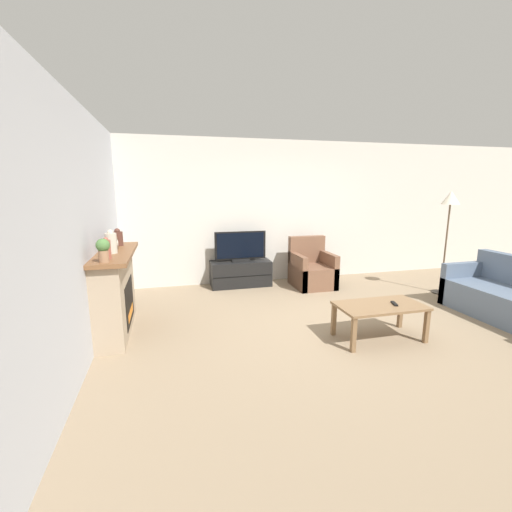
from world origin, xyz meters
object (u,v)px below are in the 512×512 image
object	(u,v)px
mantel_vase_centre_left	(111,242)
armchair	(312,271)
fireplace	(115,291)
floor_lamp	(450,207)
mantel_clock	(115,244)
remote	(394,304)
potted_plant	(103,249)
tv	(240,247)
mantel_vase_right	(118,238)
coffee_table	(380,309)
tv_stand	(241,273)
mantel_vase_left	(106,249)

from	to	relation	value
mantel_vase_centre_left	armchair	world-z (taller)	mantel_vase_centre_left
fireplace	floor_lamp	size ratio (longest dim) A/B	0.86
mantel_vase_centre_left	mantel_clock	size ratio (longest dim) A/B	1.93
armchair	remote	world-z (taller)	armchair
mantel_clock	remote	distance (m)	3.55
potted_plant	tv	world-z (taller)	potted_plant
mantel_vase_right	remote	bearing A→B (deg)	-25.31
fireplace	armchair	bearing A→B (deg)	21.55
remote	mantel_clock	bearing A→B (deg)	175.87
remote	coffee_table	bearing A→B (deg)	-174.80
mantel_clock	armchair	xyz separation A→B (m)	(3.22, 1.13, -0.82)
potted_plant	armchair	world-z (taller)	potted_plant
tv_stand	tv	distance (m)	0.49
tv	floor_lamp	size ratio (longest dim) A/B	0.54
tv_stand	mantel_vase_right	bearing A→B (deg)	-149.04
armchair	tv_stand	bearing A→B (deg)	165.07
potted_plant	coffee_table	bearing A→B (deg)	-7.50
fireplace	floor_lamp	world-z (taller)	floor_lamp
floor_lamp	mantel_vase_centre_left	bearing A→B (deg)	-175.37
potted_plant	floor_lamp	world-z (taller)	floor_lamp
mantel_vase_centre_left	coffee_table	distance (m)	3.33
armchair	remote	distance (m)	2.37
mantel_vase_left	floor_lamp	world-z (taller)	floor_lamp
tv	fireplace	bearing A→B (deg)	-140.44
mantel_vase_right	armchair	xyz separation A→B (m)	(3.22, 0.82, -0.85)
fireplace	mantel_clock	distance (m)	0.60
mantel_vase_centre_left	tv	distance (m)	2.64
fireplace	mantel_vase_centre_left	world-z (taller)	mantel_vase_centre_left
remote	tv_stand	bearing A→B (deg)	132.62
mantel_clock	armchair	size ratio (longest dim) A/B	0.17
tv	coffee_table	distance (m)	2.93
tv_stand	floor_lamp	distance (m)	3.78
remote	potted_plant	bearing A→B (deg)	-171.04
mantel_vase_left	armchair	xyz separation A→B (m)	(3.22, 1.73, -0.86)
mantel_vase_centre_left	floor_lamp	world-z (taller)	floor_lamp
mantel_clock	remote	xyz separation A→B (m)	(3.26, -1.24, -0.67)
tv	armchair	distance (m)	1.40
fireplace	mantel_vase_left	distance (m)	0.77
mantel_vase_left	tv	world-z (taller)	mantel_vase_left
fireplace	mantel_vase_right	size ratio (longest dim) A/B	6.36
tv_stand	coffee_table	size ratio (longest dim) A/B	1.07
mantel_vase_left	mantel_vase_right	bearing A→B (deg)	90.00
mantel_vase_left	potted_plant	xyz separation A→B (m)	(-0.00, -0.19, 0.03)
mantel_vase_left	remote	size ratio (longest dim) A/B	1.57
remote	mantel_vase_centre_left	bearing A→B (deg)	-179.94
fireplace	coffee_table	size ratio (longest dim) A/B	1.46
mantel_clock	potted_plant	size ratio (longest dim) A/B	0.59
fireplace	mantel_vase_left	bearing A→B (deg)	-87.91
fireplace	mantel_clock	bearing A→B (deg)	83.46
tv	remote	distance (m)	3.02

